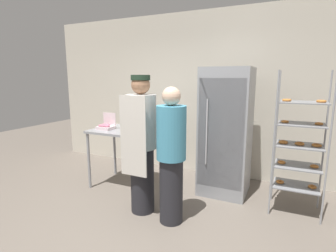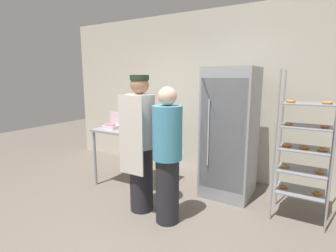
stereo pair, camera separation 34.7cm
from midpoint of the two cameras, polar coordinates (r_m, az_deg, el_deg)
ground_plane at (r=3.25m, az=-9.33°, el=-22.09°), size 14.00×14.00×0.00m
back_wall at (r=4.78m, az=5.65°, el=6.83°), size 6.40×0.12×2.88m
refrigerator at (r=3.96m, az=10.04°, el=-1.28°), size 0.70×0.71×1.89m
baking_rack at (r=3.63m, az=24.33°, el=-3.78°), size 0.61×0.47×1.83m
prep_counter at (r=4.24m, az=-11.33°, el=-2.22°), size 1.07×0.76×0.93m
donut_box at (r=4.32m, az=-15.65°, el=-0.08°), size 0.24×0.21×0.25m
blender_pitcher at (r=4.05m, az=-7.12°, el=0.43°), size 0.11×0.11×0.25m
person_baker at (r=3.36m, az=-8.75°, el=-3.74°), size 0.38×0.39×1.77m
person_customer at (r=3.09m, az=-2.51°, el=-6.47°), size 0.35×0.35×1.64m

